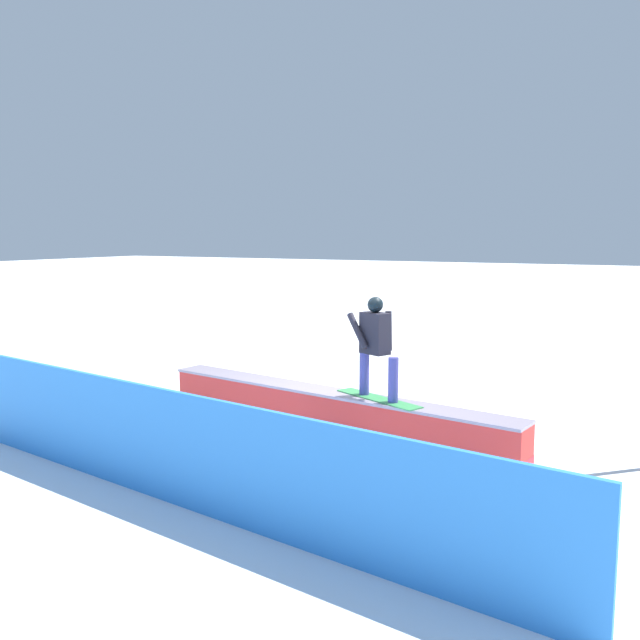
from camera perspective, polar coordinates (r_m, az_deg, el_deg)
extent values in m
plane|color=white|center=(10.20, 0.73, -9.63)|extent=(120.00, 120.00, 0.00)
cube|color=red|center=(10.12, 0.73, -7.92)|extent=(5.99, 1.37, 0.63)
cube|color=red|center=(10.16, 0.73, -8.78)|extent=(6.00, 1.38, 0.15)
cube|color=gray|center=(10.03, 0.73, -6.07)|extent=(6.00, 1.43, 0.04)
cube|color=#388E4B|center=(9.56, 4.91, -6.59)|extent=(1.46, 0.84, 0.01)
cylinder|color=#444392|center=(9.70, 3.74, -4.46)|extent=(0.18, 0.18, 0.62)
cylinder|color=#444392|center=(9.29, 6.16, -5.02)|extent=(0.18, 0.18, 0.62)
cube|color=black|center=(9.44, 4.64, -1.11)|extent=(0.46, 0.38, 0.58)
sphere|color=black|center=(9.39, 4.67, 1.30)|extent=(0.22, 0.22, 0.22)
cylinder|color=black|center=(9.46, 3.17, -0.91)|extent=(0.41, 0.24, 0.49)
cylinder|color=black|center=(9.48, 5.79, -0.92)|extent=(0.14, 0.13, 0.55)
cube|color=#2F83E9|center=(7.49, -10.53, -10.95)|extent=(8.41, 1.36, 1.28)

